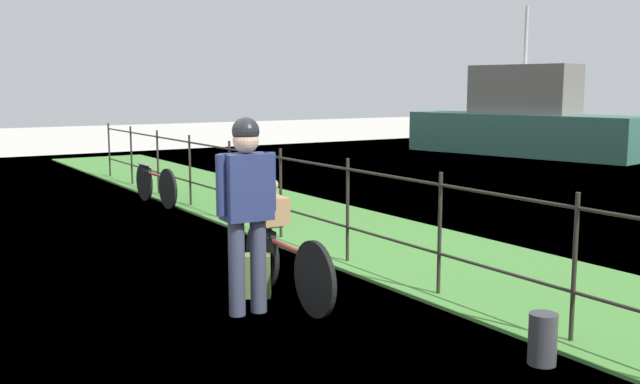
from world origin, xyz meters
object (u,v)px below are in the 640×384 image
(backpack_on_paving, at_px, (256,276))
(bicycle_parked, at_px, (155,184))
(wooden_crate, at_px, (267,210))
(terrier_dog, at_px, (268,189))
(moored_boat_near, at_px, (523,122))
(bicycle_main, at_px, (286,264))
(cyclist_person, at_px, (247,198))
(mooring_bollard, at_px, (543,339))

(backpack_on_paving, xyz_separation_m, bicycle_parked, (-5.64, 1.04, 0.14))
(wooden_crate, height_order, terrier_dog, terrier_dog)
(backpack_on_paving, relative_size, moored_boat_near, 0.06)
(bicycle_main, height_order, terrier_dog, terrier_dog)
(terrier_dog, distance_m, cyclist_person, 0.69)
(wooden_crate, bearing_deg, bicycle_parked, 171.20)
(moored_boat_near, bearing_deg, bicycle_parked, -76.10)
(bicycle_parked, bearing_deg, moored_boat_near, 103.90)
(mooring_bollard, xyz_separation_m, bicycle_parked, (-8.19, 0.10, 0.16))
(terrier_dog, bearing_deg, moored_boat_near, 123.73)
(backpack_on_paving, distance_m, moored_boat_near, 15.50)
(terrier_dog, bearing_deg, wooden_crate, 177.54)
(bicycle_main, distance_m, moored_boat_near, 15.50)
(terrier_dog, height_order, moored_boat_near, moored_boat_near)
(terrier_dog, height_order, bicycle_parked, terrier_dog)
(backpack_on_paving, xyz_separation_m, mooring_bollard, (2.55, 0.94, -0.02))
(terrier_dog, height_order, mooring_bollard, terrier_dog)
(terrier_dog, relative_size, mooring_bollard, 0.86)
(backpack_on_paving, bearing_deg, bicycle_parked, 108.64)
(wooden_crate, distance_m, cyclist_person, 0.74)
(bicycle_parked, bearing_deg, bicycle_main, -8.40)
(bicycle_main, xyz_separation_m, terrier_dog, (-0.35, 0.02, 0.64))
(backpack_on_paving, bearing_deg, terrier_dog, 54.24)
(terrier_dog, relative_size, moored_boat_near, 0.05)
(mooring_bollard, bearing_deg, backpack_on_paving, -159.68)
(wooden_crate, xyz_separation_m, backpack_on_paving, (0.11, -0.19, -0.58))
(bicycle_main, relative_size, terrier_dog, 5.32)
(bicycle_main, bearing_deg, moored_boat_near, 124.79)
(mooring_bollard, xyz_separation_m, moored_boat_near, (-11.12, 11.95, 0.74))
(terrier_dog, bearing_deg, bicycle_parked, 171.23)
(wooden_crate, xyz_separation_m, bicycle_parked, (-5.53, 0.85, -0.44))
(terrier_dog, xyz_separation_m, bicycle_parked, (-5.55, 0.86, -0.65))
(cyclist_person, xyz_separation_m, bicycle_parked, (-6.05, 1.33, -0.66))
(bicycle_main, height_order, moored_boat_near, moored_boat_near)
(mooring_bollard, distance_m, bicycle_parked, 8.19)
(terrier_dog, xyz_separation_m, backpack_on_paving, (0.09, -0.19, -0.79))
(backpack_on_paving, bearing_deg, moored_boat_near, 62.74)
(cyclist_person, xyz_separation_m, backpack_on_paving, (-0.41, 0.28, -0.80))
(bicycle_parked, bearing_deg, cyclist_person, -12.38)
(backpack_on_paving, distance_m, mooring_bollard, 2.72)
(bicycle_main, bearing_deg, terrier_dog, 177.54)
(moored_boat_near, bearing_deg, wooden_crate, -56.34)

